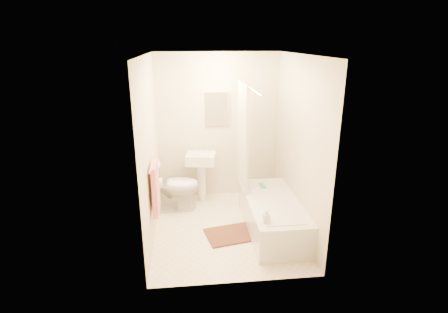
{
  "coord_description": "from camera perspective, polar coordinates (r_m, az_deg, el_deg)",
  "views": [
    {
      "loc": [
        -0.5,
        -4.41,
        2.57
      ],
      "look_at": [
        0.0,
        0.25,
        1.0
      ],
      "focal_mm": 28.0,
      "sensor_mm": 36.0,
      "label": 1
    }
  ],
  "objects": [
    {
      "name": "towel",
      "position": [
        4.55,
        -11.07,
        -5.02
      ],
      "size": [
        0.06,
        0.45,
        0.66
      ],
      "primitive_type": "cube",
      "color": "#CC7266",
      "rests_on": "towel_bar"
    },
    {
      "name": "sink",
      "position": [
        5.77,
        -3.72,
        -3.06
      ],
      "size": [
        0.52,
        0.44,
        0.91
      ],
      "primitive_type": null,
      "rotation": [
        0.0,
        0.0,
        -0.17
      ],
      "color": "white",
      "rests_on": "floor"
    },
    {
      "name": "ceiling",
      "position": [
        4.44,
        0.36,
        16.31
      ],
      "size": [
        2.4,
        2.4,
        0.0
      ],
      "primitive_type": "plane",
      "color": "white",
      "rests_on": "ground"
    },
    {
      "name": "scrub_brush",
      "position": [
        5.34,
        6.32,
        -4.76
      ],
      "size": [
        0.08,
        0.19,
        0.04
      ],
      "primitive_type": "cube",
      "rotation": [
        0.0,
        0.0,
        0.12
      ],
      "color": "#3DAD70",
      "rests_on": "bathtub"
    },
    {
      "name": "toilet_paper",
      "position": [
        4.92,
        -10.69,
        -4.16
      ],
      "size": [
        0.11,
        0.12,
        0.12
      ],
      "primitive_type": "cylinder",
      "rotation": [
        0.0,
        1.57,
        0.0
      ],
      "color": "white",
      "rests_on": "wall_left"
    },
    {
      "name": "bath_mat",
      "position": [
        4.95,
        1.11,
        -12.6
      ],
      "size": [
        0.75,
        0.62,
        0.02
      ],
      "primitive_type": "cube",
      "rotation": [
        0.0,
        0.0,
        0.21
      ],
      "color": "#53261D",
      "rests_on": "floor"
    },
    {
      "name": "floor",
      "position": [
        5.13,
        0.31,
        -11.54
      ],
      "size": [
        2.4,
        2.4,
        0.0
      ],
      "primitive_type": "plane",
      "color": "beige",
      "rests_on": "ground"
    },
    {
      "name": "mirror",
      "position": [
        5.72,
        -1.01,
        7.73
      ],
      "size": [
        0.4,
        0.03,
        0.55
      ],
      "primitive_type": "cube",
      "color": "white",
      "rests_on": "wall_back"
    },
    {
      "name": "soap_bottle",
      "position": [
        4.33,
        6.97,
        -9.64
      ],
      "size": [
        0.08,
        0.09,
        0.18
      ],
      "primitive_type": "imported",
      "rotation": [
        0.0,
        0.0,
        -0.06
      ],
      "color": "silver",
      "rests_on": "bathtub"
    },
    {
      "name": "shower_curtain",
      "position": [
        5.16,
        3.02,
        3.31
      ],
      "size": [
        0.04,
        0.8,
        1.55
      ],
      "primitive_type": "cube",
      "color": "silver",
      "rests_on": "curtain_rod"
    },
    {
      "name": "towel_bar",
      "position": [
        4.44,
        -11.71,
        -1.24
      ],
      "size": [
        0.02,
        0.6,
        0.02
      ],
      "primitive_type": "cylinder",
      "rotation": [
        1.57,
        0.0,
        0.0
      ],
      "color": "silver",
      "rests_on": "wall_left"
    },
    {
      "name": "toilet",
      "position": [
        5.54,
        -8.24,
        -4.83
      ],
      "size": [
        0.8,
        0.45,
        0.78
      ],
      "primitive_type": "imported",
      "rotation": [
        0.0,
        0.0,
        1.57
      ],
      "color": "white",
      "rests_on": "floor"
    },
    {
      "name": "wall_back",
      "position": [
        5.8,
        -1.01,
        4.85
      ],
      "size": [
        2.0,
        0.02,
        2.4
      ],
      "primitive_type": "cube",
      "color": "beige",
      "rests_on": "ground"
    },
    {
      "name": "wall_right",
      "position": [
        4.86,
        12.14,
        1.71
      ],
      "size": [
        0.02,
        2.4,
        2.4
      ],
      "primitive_type": "cube",
      "color": "beige",
      "rests_on": "ground"
    },
    {
      "name": "wall_left",
      "position": [
        4.65,
        -12.02,
        0.94
      ],
      "size": [
        0.02,
        2.4,
        2.4
      ],
      "primitive_type": "cube",
      "color": "beige",
      "rests_on": "ground"
    },
    {
      "name": "bathtub",
      "position": [
        5.03,
        7.91,
        -9.44
      ],
      "size": [
        0.7,
        1.61,
        0.45
      ],
      "primitive_type": null,
      "color": "silver",
      "rests_on": "floor"
    },
    {
      "name": "curtain_rod",
      "position": [
        4.62,
        3.98,
        11.37
      ],
      "size": [
        0.03,
        1.7,
        0.03
      ],
      "primitive_type": "cylinder",
      "rotation": [
        1.57,
        0.0,
        0.0
      ],
      "color": "silver",
      "rests_on": "wall_back"
    }
  ]
}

